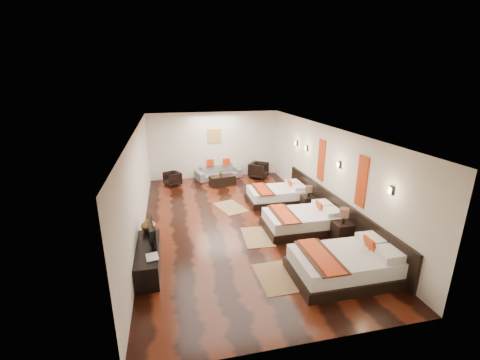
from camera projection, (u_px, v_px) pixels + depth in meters
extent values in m
cube|color=black|center=(238.00, 222.00, 9.60)|extent=(5.50, 9.50, 0.01)
cube|color=white|center=(238.00, 129.00, 8.74)|extent=(5.50, 9.50, 0.01)
cube|color=silver|center=(214.00, 145.00, 13.58)|extent=(5.50, 0.01, 2.80)
cube|color=silver|center=(139.00, 184.00, 8.60)|extent=(0.01, 9.50, 2.80)
cube|color=silver|center=(326.00, 172.00, 9.74)|extent=(0.01, 9.50, 2.80)
cube|color=black|center=(334.00, 211.00, 9.28)|extent=(0.08, 6.60, 0.90)
cube|color=black|center=(344.00, 272.00, 6.93)|extent=(2.31, 1.43, 0.24)
cube|color=white|center=(346.00, 260.00, 6.84)|extent=(2.20, 1.32, 0.33)
cube|color=red|center=(370.00, 245.00, 6.86)|extent=(0.17, 0.35, 0.35)
cube|color=#38190F|center=(320.00, 256.00, 6.66)|extent=(0.60, 1.45, 0.02)
cube|color=red|center=(320.00, 256.00, 6.66)|extent=(0.42, 1.45, 0.02)
cube|color=black|center=(302.00, 226.00, 9.09)|extent=(2.14, 1.33, 0.22)
cube|color=white|center=(302.00, 218.00, 9.00)|extent=(2.04, 1.22, 0.31)
cube|color=red|center=(320.00, 207.00, 9.03)|extent=(0.16, 0.33, 0.33)
cube|color=#38190F|center=(284.00, 214.00, 8.84)|extent=(0.56, 1.35, 0.02)
cube|color=red|center=(284.00, 213.00, 8.83)|extent=(0.39, 1.35, 0.02)
cube|color=black|center=(277.00, 199.00, 11.14)|extent=(2.01, 1.25, 0.21)
cube|color=white|center=(277.00, 192.00, 11.06)|extent=(1.92, 1.15, 0.29)
cube|color=red|center=(290.00, 184.00, 11.08)|extent=(0.15, 0.31, 0.31)
cube|color=#38190F|center=(262.00, 189.00, 10.90)|extent=(0.53, 1.27, 0.02)
cube|color=red|center=(262.00, 189.00, 10.90)|extent=(0.36, 1.27, 0.02)
cube|color=black|center=(342.00, 232.00, 8.42)|extent=(0.47, 0.47, 0.52)
cylinder|color=black|center=(343.00, 219.00, 8.31)|extent=(0.08, 0.08, 0.21)
cylinder|color=#3F2619|center=(344.00, 213.00, 8.25)|extent=(0.25, 0.25, 0.23)
cube|color=black|center=(308.00, 203.00, 10.44)|extent=(0.41, 0.41, 0.46)
cylinder|color=black|center=(309.00, 194.00, 10.34)|extent=(0.07, 0.07, 0.18)
cylinder|color=#3F2619|center=(309.00, 189.00, 10.29)|extent=(0.22, 0.22, 0.20)
cube|color=#916F49|center=(275.00, 277.00, 6.92)|extent=(0.79, 1.22, 0.01)
cube|color=#916F49|center=(257.00, 237.00, 8.70)|extent=(0.83, 1.25, 0.01)
cube|color=#916F49|center=(231.00, 207.00, 10.68)|extent=(1.07, 1.37, 0.01)
cube|color=black|center=(148.00, 258.00, 7.17)|extent=(0.50, 1.80, 0.55)
imported|color=black|center=(149.00, 233.00, 7.18)|extent=(0.23, 0.87, 0.50)
imported|color=black|center=(146.00, 258.00, 6.63)|extent=(0.29, 0.36, 0.03)
imported|color=brown|center=(148.00, 224.00, 7.77)|extent=(0.40, 0.40, 0.38)
imported|color=slate|center=(219.00, 172.00, 13.67)|extent=(2.07, 1.22, 0.57)
imported|color=black|center=(172.00, 179.00, 12.83)|extent=(0.79, 0.78, 0.54)
imported|color=black|center=(259.00, 170.00, 13.77)|extent=(1.01, 1.01, 0.67)
cube|color=black|center=(222.00, 181.00, 12.82)|extent=(1.07, 0.67, 0.40)
imported|color=#2A541C|center=(221.00, 173.00, 12.68)|extent=(0.30, 0.28, 0.27)
cube|color=#D86014|center=(362.00, 181.00, 7.88)|extent=(0.04, 0.40, 1.30)
cube|color=#D86014|center=(321.00, 160.00, 9.93)|extent=(0.04, 0.40, 1.30)
cube|color=black|center=(391.00, 190.00, 6.81)|extent=(0.06, 0.12, 0.18)
cube|color=#FFD18C|center=(390.00, 191.00, 6.80)|extent=(0.02, 0.10, 0.14)
cube|color=black|center=(339.00, 164.00, 8.85)|extent=(0.06, 0.12, 0.18)
cube|color=#FFD18C|center=(338.00, 164.00, 8.85)|extent=(0.02, 0.10, 0.14)
cube|color=black|center=(306.00, 148.00, 10.90)|extent=(0.06, 0.12, 0.18)
cube|color=#FFD18C|center=(306.00, 148.00, 10.89)|extent=(0.02, 0.10, 0.14)
cube|color=black|center=(296.00, 143.00, 11.73)|extent=(0.06, 0.12, 0.18)
cube|color=#FFD18C|center=(296.00, 143.00, 11.73)|extent=(0.02, 0.10, 0.14)
cube|color=#AD873F|center=(214.00, 136.00, 13.44)|extent=(0.60, 0.04, 0.60)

